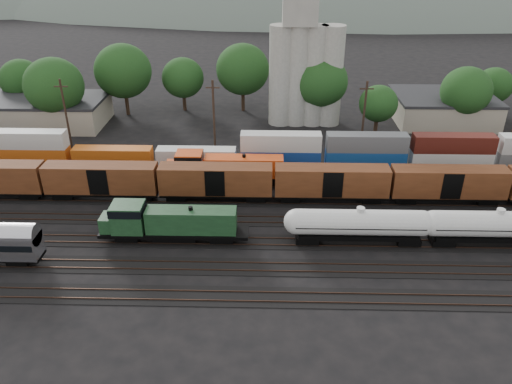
{
  "coord_description": "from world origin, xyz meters",
  "views": [
    {
      "loc": [
        -3.28,
        -54.32,
        32.85
      ],
      "look_at": [
        -4.71,
        2.0,
        3.0
      ],
      "focal_mm": 35.0,
      "sensor_mm": 36.0,
      "label": 1
    }
  ],
  "objects_px": {
    "orange_locomotive": "(222,168)",
    "grain_silo": "(305,64)",
    "tank_car_a": "(359,224)",
    "green_locomotive": "(165,222)"
  },
  "relations": [
    {
      "from": "orange_locomotive",
      "to": "green_locomotive",
      "type": "bearing_deg",
      "value": -109.56
    },
    {
      "from": "orange_locomotive",
      "to": "grain_silo",
      "type": "xyz_separation_m",
      "value": [
        13.03,
        26.0,
        8.63
      ]
    },
    {
      "from": "green_locomotive",
      "to": "tank_car_a",
      "type": "height_order",
      "value": "green_locomotive"
    },
    {
      "from": "tank_car_a",
      "to": "orange_locomotive",
      "type": "height_order",
      "value": "orange_locomotive"
    },
    {
      "from": "tank_car_a",
      "to": "grain_silo",
      "type": "relative_size",
      "value": 0.6
    },
    {
      "from": "green_locomotive",
      "to": "grain_silo",
      "type": "bearing_deg",
      "value": 65.87
    },
    {
      "from": "tank_car_a",
      "to": "grain_silo",
      "type": "distance_m",
      "value": 42.08
    },
    {
      "from": "green_locomotive",
      "to": "orange_locomotive",
      "type": "bearing_deg",
      "value": 70.44
    },
    {
      "from": "tank_car_a",
      "to": "orange_locomotive",
      "type": "distance_m",
      "value": 22.75
    },
    {
      "from": "green_locomotive",
      "to": "orange_locomotive",
      "type": "distance_m",
      "value": 15.92
    }
  ]
}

